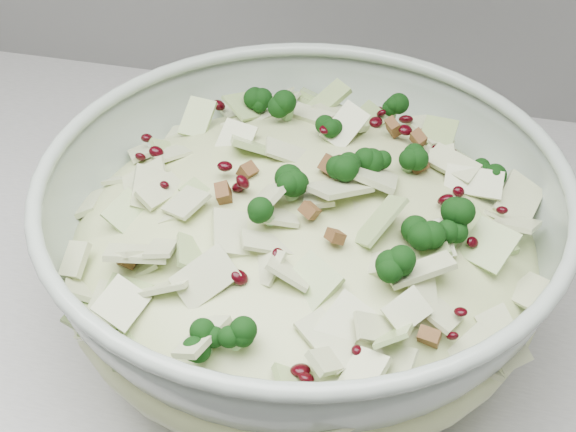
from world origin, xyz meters
name	(u,v)px	position (x,y,z in m)	size (l,w,h in m)	color
mixing_bowl	(303,250)	(-0.68, 1.60, 0.98)	(0.50, 0.50, 0.16)	#A0B1A2
salad	(303,225)	(-0.68, 1.60, 1.01)	(0.41, 0.41, 0.16)	beige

